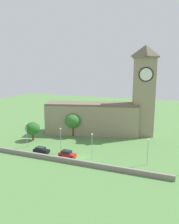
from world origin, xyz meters
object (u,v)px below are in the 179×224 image
tree_churchyard (73,121)px  car_black (41,150)px  church (107,110)px  streetlamp_central (92,142)px  car_red (67,154)px  streetlamp_west_end (26,131)px  streetlamp_east_mid (148,148)px  streetlamp_west_mid (61,136)px  tree_by_tower (33,128)px

tree_churchyard → car_black: bearing=-94.7°
church → streetlamp_central: (3.00, -22.53, -3.90)m
car_red → streetlamp_west_end: 14.86m
streetlamp_east_mid → tree_churchyard: tree_churchyard is taller
car_red → tree_churchyard: size_ratio=0.59×
streetlamp_west_mid → tree_by_tower: (-13.39, 6.39, -0.81)m
church → tree_churchyard: size_ratio=4.84×
streetlamp_east_mid → tree_churchyard: (-25.98, 14.04, 0.97)m
streetlamp_west_end → tree_churchyard: tree_churchyard is taller
streetlamp_central → car_black: bearing=-173.5°
car_black → streetlamp_west_end: (-6.32, 2.42, 3.89)m
tree_churchyard → tree_by_tower: (-9.83, -8.65, -1.38)m
church → streetlamp_west_mid: bearing=-105.0°
streetlamp_central → tree_churchyard: 19.82m
streetlamp_west_mid → streetlamp_east_mid: bearing=2.6°
streetlamp_central → tree_churchyard: size_ratio=0.85×
car_black → streetlamp_central: bearing=6.5°
streetlamp_east_mid → tree_by_tower: bearing=171.4°
car_red → streetlamp_east_mid: size_ratio=0.73×
church → streetlamp_west_end: (-17.25, -21.70, -3.59)m
car_black → streetlamp_west_end: streetlamp_west_end is taller
streetlamp_west_end → tree_churchyard: 16.42m
tree_churchyard → car_red: bearing=-69.3°
streetlamp_west_mid → tree_by_tower: size_ratio=1.19×
car_red → streetlamp_central: streetlamp_central is taller
car_black → streetlamp_west_mid: size_ratio=0.63×
streetlamp_central → tree_by_tower: 23.35m
streetlamp_west_end → streetlamp_east_mid: bearing=0.8°
streetlamp_central → streetlamp_west_mid: bearing=178.2°
streetlamp_west_end → tree_by_tower: streetlamp_west_end is taller
streetlamp_west_mid → streetlamp_west_end: bearing=177.2°
church → tree_by_tower: 25.43m
streetlamp_east_mid → tree_by_tower: streetlamp_east_mid is taller
streetlamp_west_end → streetlamp_west_mid: size_ratio=1.01×
church → streetlamp_east_mid: 27.17m
church → streetlamp_central: size_ratio=5.70×
church → streetlamp_east_mid: size_ratio=5.92×
car_black → car_red: 7.82m
streetlamp_west_mid → streetlamp_central: bearing=-1.8°
streetlamp_west_mid → tree_churchyard: size_ratio=0.91×
car_red → streetlamp_west_mid: 5.13m
car_red → streetlamp_west_mid: bearing=145.0°
car_red → streetlamp_west_end: streetlamp_west_end is taller
streetlamp_central → streetlamp_west_end: bearing=177.6°
streetlamp_west_mid → tree_churchyard: bearing=103.3°
car_black → tree_churchyard: bearing=85.3°
streetlamp_west_end → streetlamp_central: (20.25, -0.83, -0.32)m
streetlamp_west_end → tree_churchyard: size_ratio=0.92×
car_red → streetlamp_central: (6.11, 1.73, 3.49)m
streetlamp_central → tree_churchyard: bearing=129.3°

